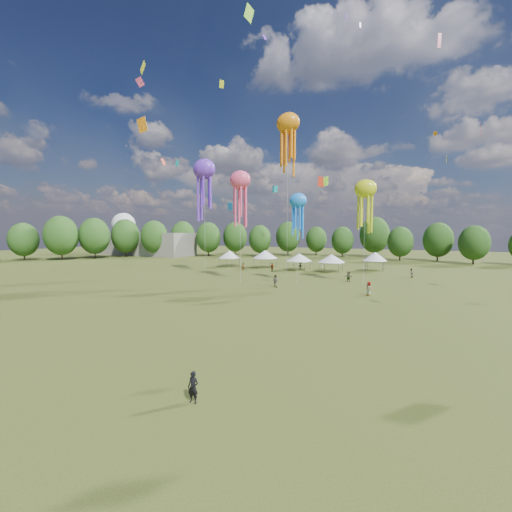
% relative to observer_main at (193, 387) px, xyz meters
% --- Properties ---
extents(ground, '(300.00, 300.00, 0.00)m').
position_rel_observer_main_xyz_m(ground, '(-7.03, 1.17, -0.78)').
color(ground, '#384416').
rests_on(ground, ground).
extents(observer_main, '(0.60, 0.41, 1.57)m').
position_rel_observer_main_xyz_m(observer_main, '(0.00, 0.00, 0.00)').
color(observer_main, black).
rests_on(observer_main, ground).
extents(spectator_near, '(1.10, 0.98, 1.88)m').
position_rel_observer_main_xyz_m(spectator_near, '(-9.05, 31.93, 0.15)').
color(spectator_near, gray).
rests_on(spectator_near, ground).
extents(spectators_far, '(33.68, 27.91, 1.84)m').
position_rel_observer_main_xyz_m(spectators_far, '(-4.78, 47.11, 0.07)').
color(spectators_far, gray).
rests_on(spectators_far, ground).
extents(festival_tents, '(37.10, 11.49, 4.18)m').
position_rel_observer_main_xyz_m(festival_tents, '(-13.79, 55.03, 2.25)').
color(festival_tents, '#47474C').
rests_on(festival_tents, ground).
extents(show_kites, '(33.56, 12.09, 29.82)m').
position_rel_observer_main_xyz_m(show_kites, '(-15.31, 39.43, 17.82)').
color(show_kites, '#FF4B79').
rests_on(show_kites, ground).
extents(small_kites, '(71.73, 54.06, 44.77)m').
position_rel_observer_main_xyz_m(small_kites, '(-7.56, 41.89, 29.31)').
color(small_kites, '#FF4B79').
rests_on(small_kites, ground).
extents(treeline, '(201.57, 95.24, 13.43)m').
position_rel_observer_main_xyz_m(treeline, '(-10.90, 63.69, 5.76)').
color(treeline, '#38281C').
rests_on(treeline, ground).
extents(hangar, '(40.00, 12.00, 8.00)m').
position_rel_observer_main_xyz_m(hangar, '(-79.03, 73.17, 3.22)').
color(hangar, gray).
rests_on(hangar, ground).
extents(radome, '(9.00, 9.00, 16.00)m').
position_rel_observer_main_xyz_m(radome, '(-95.03, 79.17, 9.20)').
color(radome, white).
rests_on(radome, ground).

